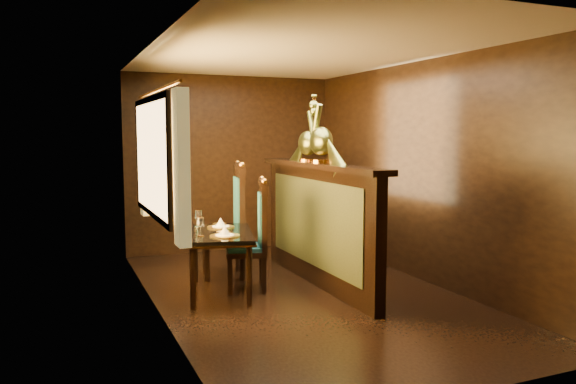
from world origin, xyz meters
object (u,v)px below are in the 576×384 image
at_px(dining_table, 219,238).
at_px(peacock_left, 321,128).
at_px(chair_left, 256,231).
at_px(peacock_right, 308,132).
at_px(chair_right, 233,216).

xyz_separation_m(dining_table, peacock_left, (1.12, -0.12, 1.14)).
height_order(dining_table, chair_left, chair_left).
bearing_deg(peacock_right, dining_table, -168.78).
bearing_deg(dining_table, chair_left, 16.02).
distance_m(chair_right, peacock_right, 1.32).
distance_m(chair_left, chair_right, 0.66).
bearing_deg(peacock_left, chair_left, 169.69).
bearing_deg(chair_right, peacock_right, -19.47).
height_order(dining_table, peacock_left, peacock_left).
bearing_deg(chair_right, dining_table, -107.96).
relative_size(chair_right, peacock_left, 1.81).
distance_m(peacock_left, peacock_right, 0.34).
height_order(chair_left, chair_right, chair_right).
xyz_separation_m(dining_table, peacock_right, (1.12, 0.22, 1.10)).
bearing_deg(chair_left, dining_table, -162.52).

